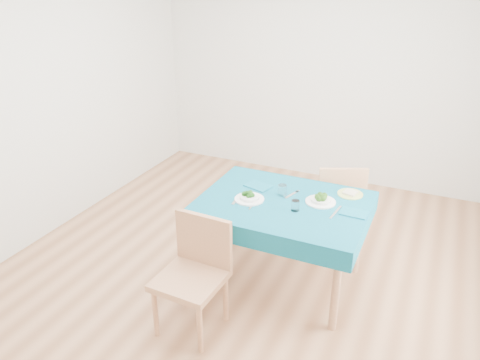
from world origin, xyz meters
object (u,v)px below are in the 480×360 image
at_px(chair_far, 337,191).
at_px(side_plate, 350,194).
at_px(bowl_far, 321,198).
at_px(chair_near, 189,264).
at_px(bowl_near, 249,196).
at_px(table, 282,243).

relative_size(chair_far, side_plate, 5.15).
height_order(bowl_far, side_plate, bowl_far).
distance_m(chair_far, side_plate, 0.57).
relative_size(chair_near, side_plate, 5.44).
bearing_deg(bowl_far, chair_near, -126.18).
distance_m(chair_near, side_plate, 1.46).
distance_m(chair_far, bowl_near, 1.07).
bearing_deg(table, side_plate, 37.67).
bearing_deg(bowl_far, table, -157.48).
relative_size(chair_far, bowl_near, 4.49).
bearing_deg(side_plate, chair_near, -126.47).
relative_size(chair_near, chair_far, 1.06).
bearing_deg(table, chair_near, -116.53).
bearing_deg(side_plate, table, -142.33).
bearing_deg(chair_near, table, 65.83).
distance_m(bowl_near, bowl_far, 0.56).
relative_size(chair_near, bowl_far, 4.70).
bearing_deg(side_plate, bowl_far, -127.57).
relative_size(bowl_near, side_plate, 1.15).
relative_size(chair_near, bowl_near, 4.74).
relative_size(bowl_near, bowl_far, 0.99).
height_order(table, bowl_near, bowl_near).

